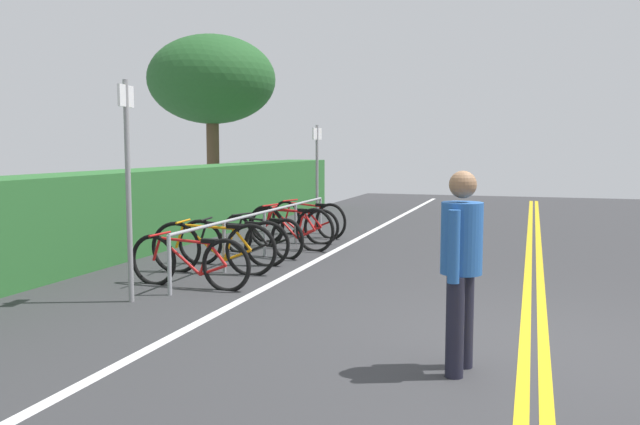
{
  "coord_description": "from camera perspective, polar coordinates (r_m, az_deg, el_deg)",
  "views": [
    {
      "loc": [
        -5.95,
        0.06,
        1.76
      ],
      "look_at": [
        3.06,
        2.94,
        0.82
      ],
      "focal_mm": 37.32,
      "sensor_mm": 36.0,
      "label": 1
    }
  ],
  "objects": [
    {
      "name": "bike_rack",
      "position": [
        10.65,
        -4.79,
        -0.8
      ],
      "size": [
        5.92,
        0.05,
        0.74
      ],
      "color": "#9EA0A5",
      "rests_on": "ground_plane"
    },
    {
      "name": "bicycle_1",
      "position": [
        9.33,
        -9.13,
        -3.03
      ],
      "size": [
        0.46,
        1.83,
        0.76
      ],
      "color": "black",
      "rests_on": "ground_plane"
    },
    {
      "name": "bicycle_2",
      "position": [
        9.97,
        -7.43,
        -2.56
      ],
      "size": [
        0.46,
        1.72,
        0.72
      ],
      "color": "black",
      "rests_on": "ground_plane"
    },
    {
      "name": "bicycle_0",
      "position": [
        8.48,
        -11.15,
        -4.16
      ],
      "size": [
        0.46,
        1.73,
        0.69
      ],
      "color": "black",
      "rests_on": "ground_plane"
    },
    {
      "name": "bicycle_5",
      "position": [
        12.14,
        -2.22,
        -1.11
      ],
      "size": [
        0.46,
        1.71,
        0.69
      ],
      "color": "black",
      "rests_on": "ground_plane"
    },
    {
      "name": "ground_plane",
      "position": [
        6.21,
        17.88,
        -11.3
      ],
      "size": [
        36.55,
        11.89,
        0.05
      ],
      "primitive_type": "cube",
      "color": "#353538"
    },
    {
      "name": "centre_line_yellow_outer",
      "position": [
        6.2,
        17.13,
        -11.04
      ],
      "size": [
        32.89,
        0.1,
        0.0
      ],
      "primitive_type": "cube",
      "color": "gold",
      "rests_on": "ground_plane"
    },
    {
      "name": "bike_lane_stripe_white",
      "position": [
        6.95,
        -9.89,
        -9.04
      ],
      "size": [
        32.89,
        0.12,
        0.0
      ],
      "primitive_type": "cube",
      "color": "white",
      "rests_on": "ground_plane"
    },
    {
      "name": "tree_mid",
      "position": [
        18.06,
        -9.26,
        11.11
      ],
      "size": [
        3.36,
        3.36,
        4.67
      ],
      "color": "brown",
      "rests_on": "ground_plane"
    },
    {
      "name": "bicycle_3",
      "position": [
        10.77,
        -5.02,
        -2.0
      ],
      "size": [
        0.66,
        1.66,
        0.69
      ],
      "color": "black",
      "rests_on": "ground_plane"
    },
    {
      "name": "sign_post_far",
      "position": [
        13.81,
        -0.26,
        3.9
      ],
      "size": [
        0.36,
        0.09,
        2.2
      ],
      "color": "gray",
      "rests_on": "ground_plane"
    },
    {
      "name": "pedestrian",
      "position": [
        5.25,
        12.02,
        -3.89
      ],
      "size": [
        0.48,
        0.32,
        1.58
      ],
      "color": "#1E1E2D",
      "rests_on": "ground_plane"
    },
    {
      "name": "centre_line_yellow_inner",
      "position": [
        6.2,
        18.64,
        -11.08
      ],
      "size": [
        32.89,
        0.1,
        0.0
      ],
      "primitive_type": "cube",
      "color": "gold",
      "rests_on": "ground_plane"
    },
    {
      "name": "hedge_backdrop",
      "position": [
        13.0,
        -11.71,
        0.82
      ],
      "size": [
        14.87,
        1.06,
        1.36
      ],
      "primitive_type": "cube",
      "color": "#2D6B30",
      "rests_on": "ground_plane"
    },
    {
      "name": "bicycle_4",
      "position": [
        11.44,
        -2.6,
        -1.31
      ],
      "size": [
        0.54,
        1.73,
        0.78
      ],
      "color": "black",
      "rests_on": "ground_plane"
    },
    {
      "name": "bicycle_6",
      "position": [
        13.01,
        -1.03,
        -0.56
      ],
      "size": [
        0.66,
        1.73,
        0.73
      ],
      "color": "black",
      "rests_on": "ground_plane"
    },
    {
      "name": "sign_post_near",
      "position": [
        7.73,
        -16.15,
        3.44
      ],
      "size": [
        0.36,
        0.09,
        2.49
      ],
      "color": "gray",
      "rests_on": "ground_plane"
    }
  ]
}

